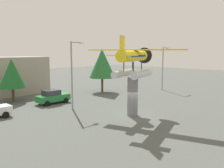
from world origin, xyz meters
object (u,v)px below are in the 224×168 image
car_mid_green (53,97)px  streetlight_primary (73,70)px  storefront_building (9,76)px  tree_center_back (102,63)px  display_pedestal (133,96)px  floatplane_monument (133,61)px  streetlight_secondary (163,65)px  tree_east (12,73)px

car_mid_green → streetlight_primary: streetlight_primary is taller
storefront_building → tree_center_back: 14.78m
display_pedestal → floatplane_monument: 3.68m
car_mid_green → streetlight_secondary: (19.50, -3.89, 3.44)m
streetlight_primary → streetlight_secondary: size_ratio=1.05×
car_mid_green → tree_east: bearing=124.3°
streetlight_primary → streetlight_secondary: (19.25, 0.31, -0.18)m
display_pedestal → tree_center_back: size_ratio=0.56×
tree_east → floatplane_monument: bearing=-68.5°
tree_center_back → storefront_building: bearing=141.4°
display_pedestal → storefront_building: bearing=99.9°
storefront_building → car_mid_green: bearing=-84.6°
display_pedestal → streetlight_primary: bearing=110.8°
streetlight_secondary → display_pedestal: bearing=-157.1°
streetlight_primary → streetlight_secondary: bearing=0.9°
tree_center_back → display_pedestal: bearing=-120.6°
car_mid_green → tree_east: 6.31m
car_mid_green → streetlight_secondary: streetlight_secondary is taller
streetlight_secondary → storefront_building: streetlight_secondary is taller
streetlight_primary → tree_center_back: 11.88m
car_mid_green → tree_east: (-3.16, 4.62, 2.90)m
car_mid_green → tree_east: size_ratio=0.74×
display_pedestal → streetlight_secondary: 18.26m
streetlight_secondary → floatplane_monument: bearing=-157.1°
floatplane_monument → tree_east: (-6.10, 15.51, -1.90)m
floatplane_monument → streetlight_primary: (-2.68, 6.69, -1.18)m
streetlight_secondary → tree_east: 24.22m
display_pedestal → streetlight_primary: (-2.56, 6.73, 2.50)m
car_mid_green → streetlight_secondary: 20.18m
storefront_building → tree_east: (-2.12, -6.45, 0.89)m
streetlight_primary → tree_east: size_ratio=1.36×
display_pedestal → car_mid_green: display_pedestal is taller
tree_east → streetlight_secondary: bearing=-20.6°
floatplane_monument → storefront_building: size_ratio=0.97×
display_pedestal → car_mid_green: size_ratio=0.96×
display_pedestal → car_mid_green: (-2.81, 10.93, -1.13)m
storefront_building → tree_center_back: size_ratio=1.48×
display_pedestal → tree_east: size_ratio=0.70×
display_pedestal → tree_center_back: (7.62, 12.86, 2.73)m
streetlight_primary → tree_east: bearing=111.2°
display_pedestal → tree_east: tree_east is taller
display_pedestal → streetlight_secondary: streetlight_secondary is taller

